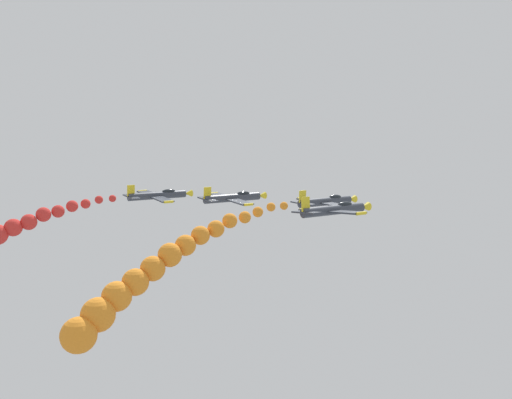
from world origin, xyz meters
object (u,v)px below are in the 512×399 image
airplane_right_inner (335,210)px  airplane_lead (326,201)px  airplane_left_inner (234,198)px  airplane_left_outer (158,195)px

airplane_right_inner → airplane_lead: bearing=141.6°
airplane_left_inner → airplane_right_inner: size_ratio=1.00×
airplane_left_inner → airplane_right_inner: (19.06, 1.39, 0.26)m
airplane_lead → airplane_left_outer: airplane_left_outer is taller
airplane_right_inner → airplane_left_inner: bearing=-175.8°
airplane_left_outer → airplane_left_inner: bearing=38.2°
airplane_left_inner → airplane_left_outer: size_ratio=1.00×
airplane_right_inner → airplane_left_outer: 29.60m
airplane_lead → airplane_left_outer: (-18.72, -16.26, 0.21)m
airplane_lead → airplane_left_outer: size_ratio=1.00×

